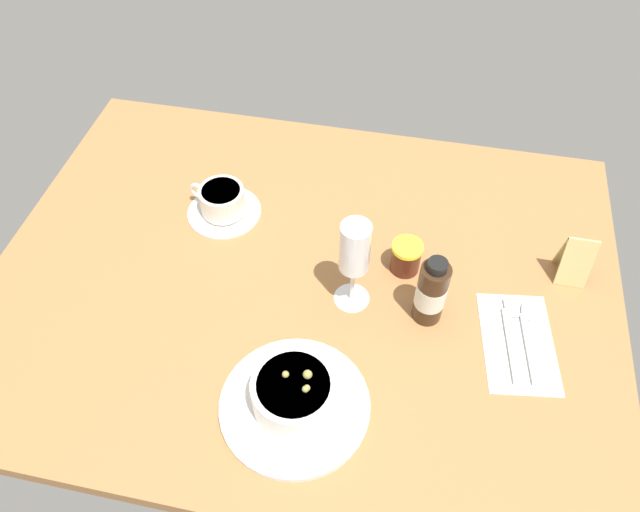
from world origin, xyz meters
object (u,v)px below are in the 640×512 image
at_px(jam_jar, 406,257).
at_px(menu_card, 576,258).
at_px(porridge_bowl, 294,397).
at_px(coffee_cup, 222,202).
at_px(sauce_bottle_brown, 431,292).
at_px(cutlery_setting, 519,339).
at_px(wine_glass, 355,252).

bearing_deg(jam_jar, menu_card, 8.66).
relative_size(jam_jar, menu_card, 0.65).
xyz_separation_m(jam_jar, menu_card, (0.29, 0.04, 0.02)).
bearing_deg(menu_card, porridge_bowl, -140.41).
distance_m(porridge_bowl, coffee_cup, 0.43).
distance_m(jam_jar, sauce_bottle_brown, 0.11).
relative_size(porridge_bowl, jam_jar, 3.74).
xyz_separation_m(cutlery_setting, menu_card, (0.09, 0.16, 0.04)).
bearing_deg(wine_glass, porridge_bowl, -102.91).
bearing_deg(sauce_bottle_brown, porridge_bowl, -130.55).
bearing_deg(sauce_bottle_brown, menu_card, 29.76).
bearing_deg(porridge_bowl, jam_jar, 66.52).
bearing_deg(jam_jar, porridge_bowl, -113.48).
xyz_separation_m(cutlery_setting, sauce_bottle_brown, (-0.15, 0.02, 0.06)).
bearing_deg(cutlery_setting, jam_jar, 150.37).
height_order(cutlery_setting, menu_card, menu_card).
bearing_deg(coffee_cup, sauce_bottle_brown, -21.54).
bearing_deg(jam_jar, wine_glass, -133.69).
distance_m(porridge_bowl, menu_card, 0.54).
height_order(porridge_bowl, sauce_bottle_brown, sauce_bottle_brown).
bearing_deg(sauce_bottle_brown, cutlery_setting, -7.69).
height_order(wine_glass, sauce_bottle_brown, wine_glass).
height_order(porridge_bowl, jam_jar, porridge_bowl).
relative_size(jam_jar, sauce_bottle_brown, 0.44).
bearing_deg(porridge_bowl, menu_card, 39.59).
bearing_deg(porridge_bowl, wine_glass, 77.09).
xyz_separation_m(coffee_cup, jam_jar, (0.36, -0.07, 0.00)).
distance_m(wine_glass, jam_jar, 0.15).
distance_m(cutlery_setting, jam_jar, 0.23).
relative_size(coffee_cup, menu_card, 1.51).
distance_m(porridge_bowl, sauce_bottle_brown, 0.27).
bearing_deg(cutlery_setting, sauce_bottle_brown, 172.31).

